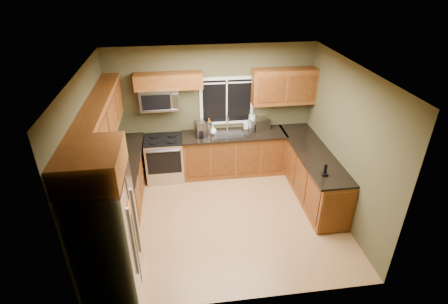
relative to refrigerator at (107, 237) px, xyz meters
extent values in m
plane|color=#A27447|center=(1.74, 1.30, -0.90)|extent=(4.20, 4.20, 0.00)
plane|color=white|center=(1.74, 1.30, 1.80)|extent=(4.20, 4.20, 0.00)
plane|color=#49462A|center=(1.74, 3.10, 0.45)|extent=(4.20, 0.00, 4.20)
plane|color=#49462A|center=(1.74, -0.50, 0.45)|extent=(4.20, 0.00, 4.20)
plane|color=#49462A|center=(-0.36, 1.30, 0.45)|extent=(0.00, 3.60, 3.60)
plane|color=#49462A|center=(3.84, 1.30, 0.45)|extent=(0.00, 3.60, 3.60)
cube|color=white|center=(2.04, 3.09, 0.65)|extent=(1.12, 0.03, 1.02)
cube|color=black|center=(2.04, 3.08, 0.65)|extent=(1.00, 0.01, 0.90)
cube|color=white|center=(2.04, 3.07, 0.65)|extent=(0.03, 0.01, 0.90)
cube|color=white|center=(2.04, 3.07, 1.04)|extent=(1.00, 0.01, 0.03)
cube|color=brown|center=(-0.06, 1.78, -0.45)|extent=(0.60, 2.65, 0.90)
cube|color=black|center=(-0.04, 1.78, 0.02)|extent=(0.65, 2.65, 0.04)
cube|color=brown|center=(2.15, 2.80, -0.45)|extent=(2.17, 0.60, 0.90)
cube|color=black|center=(2.15, 2.78, 0.02)|extent=(2.17, 0.65, 0.04)
cube|color=brown|center=(3.54, 1.85, -0.45)|extent=(0.60, 2.50, 0.90)
cube|color=#5D2E10|center=(3.54, 0.59, -0.45)|extent=(0.56, 0.02, 0.82)
cube|color=black|center=(3.51, 1.85, 0.02)|extent=(0.65, 2.50, 0.04)
cube|color=brown|center=(-0.20, 1.78, 0.96)|extent=(0.33, 2.65, 0.72)
cube|color=brown|center=(0.89, 2.94, 1.17)|extent=(1.30, 0.33, 0.30)
cube|color=brown|center=(3.19, 2.94, 0.96)|extent=(1.30, 0.33, 0.72)
cube|color=brown|center=(0.00, 0.00, 1.13)|extent=(0.72, 0.90, 0.38)
cube|color=#B7B7BC|center=(0.00, 0.00, 0.00)|extent=(0.72, 0.90, 1.80)
cube|color=slate|center=(0.37, -0.20, 0.05)|extent=(0.03, 0.04, 1.10)
cube|color=slate|center=(0.37, 0.20, 0.05)|extent=(0.03, 0.04, 1.10)
cube|color=black|center=(0.36, 0.00, 0.00)|extent=(0.01, 0.02, 1.78)
cube|color=orange|center=(0.37, -0.10, 0.50)|extent=(0.01, 0.14, 0.20)
cube|color=#B7B7BC|center=(0.69, 2.78, -0.45)|extent=(0.76, 0.65, 0.90)
cube|color=black|center=(0.69, 2.78, 0.00)|extent=(0.76, 0.64, 0.03)
cube|color=black|center=(0.69, 2.45, -0.35)|extent=(0.68, 0.02, 0.50)
cylinder|color=slate|center=(0.69, 2.43, -0.08)|extent=(0.64, 0.04, 0.04)
cylinder|color=black|center=(0.51, 2.64, 0.03)|extent=(0.20, 0.20, 0.01)
cylinder|color=black|center=(0.87, 2.64, 0.03)|extent=(0.20, 0.20, 0.01)
cylinder|color=black|center=(0.51, 2.92, 0.03)|extent=(0.20, 0.20, 0.01)
cylinder|color=black|center=(0.87, 2.92, 0.03)|extent=(0.20, 0.20, 0.01)
cube|color=#B7B7BC|center=(0.69, 2.91, 0.83)|extent=(0.76, 0.38, 0.42)
cube|color=black|center=(0.63, 2.72, 0.83)|extent=(0.54, 0.01, 0.30)
cube|color=slate|center=(1.00, 2.72, 0.83)|extent=(0.10, 0.01, 0.30)
cylinder|color=slate|center=(0.69, 2.70, 0.67)|extent=(0.66, 0.02, 0.02)
cube|color=slate|center=(2.04, 2.78, 0.03)|extent=(0.60, 0.42, 0.02)
cylinder|color=#B7B7BC|center=(2.04, 2.98, 0.21)|extent=(0.03, 0.03, 0.34)
cylinder|color=#B7B7BC|center=(2.04, 2.90, 0.37)|extent=(0.03, 0.18, 0.03)
cube|color=#B7B7BC|center=(2.72, 2.92, 0.16)|extent=(0.46, 0.41, 0.24)
cube|color=black|center=(2.72, 2.77, 0.16)|extent=(0.30, 0.14, 0.16)
cube|color=slate|center=(1.45, 2.76, 0.20)|extent=(0.24, 0.27, 0.32)
cylinder|color=black|center=(1.45, 2.67, 0.13)|extent=(0.14, 0.14, 0.17)
cylinder|color=#B7B7BC|center=(1.62, 2.83, 0.16)|extent=(0.18, 0.18, 0.23)
cone|color=black|center=(1.62, 2.83, 0.30)|extent=(0.12, 0.12, 0.06)
cylinder|color=white|center=(2.56, 2.98, 0.19)|extent=(0.15, 0.15, 0.31)
cylinder|color=slate|center=(2.56, 2.98, 0.36)|extent=(0.02, 0.02, 0.04)
imported|color=orange|center=(1.66, 3.00, 0.18)|extent=(0.12, 0.12, 0.27)
imported|color=white|center=(2.44, 3.00, 0.13)|extent=(0.08, 0.09, 0.18)
imported|color=white|center=(1.72, 2.83, 0.13)|extent=(0.18, 0.18, 0.18)
cube|color=black|center=(3.40, 1.00, 0.06)|extent=(0.10, 0.10, 0.04)
cube|color=black|center=(3.40, 1.00, 0.17)|extent=(0.05, 0.03, 0.17)
camera|label=1|loc=(1.07, -3.66, 3.22)|focal=28.00mm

